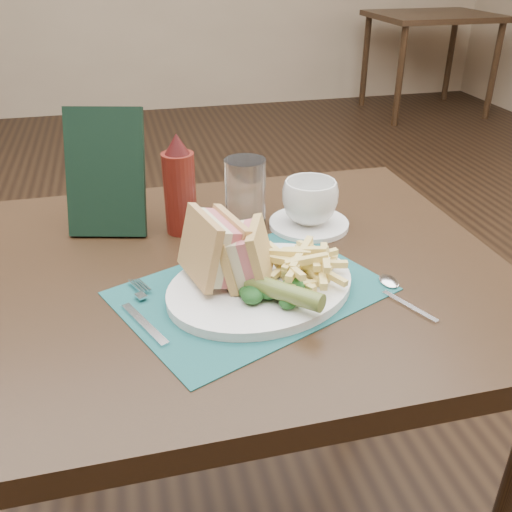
{
  "coord_description": "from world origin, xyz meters",
  "views": [
    {
      "loc": [
        -0.16,
        -1.31,
        1.22
      ],
      "look_at": [
        0.02,
        -0.56,
        0.8
      ],
      "focal_mm": 40.0,
      "sensor_mm": 36.0,
      "label": 1
    }
  ],
  "objects_px": {
    "plate": "(261,287)",
    "ketchup_bottle": "(179,184)",
    "sandwich_half_a": "(200,250)",
    "drinking_glass": "(245,193)",
    "placemat": "(251,291)",
    "sandwich_half_b": "(233,253)",
    "saucer": "(309,224)",
    "table_main": "(238,427)",
    "check_presenter": "(106,173)",
    "coffee_cup": "(310,202)",
    "table_bg_right": "(427,64)"
  },
  "relations": [
    {
      "from": "coffee_cup",
      "to": "sandwich_half_a",
      "type": "bearing_deg",
      "value": -142.42
    },
    {
      "from": "coffee_cup",
      "to": "ketchup_bottle",
      "type": "height_order",
      "value": "ketchup_bottle"
    },
    {
      "from": "saucer",
      "to": "drinking_glass",
      "type": "height_order",
      "value": "drinking_glass"
    },
    {
      "from": "placemat",
      "to": "ketchup_bottle",
      "type": "distance_m",
      "value": 0.27
    },
    {
      "from": "plate",
      "to": "ketchup_bottle",
      "type": "height_order",
      "value": "ketchup_bottle"
    },
    {
      "from": "ketchup_bottle",
      "to": "table_bg_right",
      "type": "bearing_deg",
      "value": 54.34
    },
    {
      "from": "sandwich_half_b",
      "to": "drinking_glass",
      "type": "distance_m",
      "value": 0.23
    },
    {
      "from": "table_main",
      "to": "sandwich_half_b",
      "type": "relative_size",
      "value": 9.64
    },
    {
      "from": "saucer",
      "to": "ketchup_bottle",
      "type": "height_order",
      "value": "ketchup_bottle"
    },
    {
      "from": "drinking_glass",
      "to": "placemat",
      "type": "bearing_deg",
      "value": -100.76
    },
    {
      "from": "plate",
      "to": "sandwich_half_b",
      "type": "relative_size",
      "value": 3.21
    },
    {
      "from": "check_presenter",
      "to": "coffee_cup",
      "type": "bearing_deg",
      "value": 2.32
    },
    {
      "from": "sandwich_half_a",
      "to": "saucer",
      "type": "distance_m",
      "value": 0.3
    },
    {
      "from": "sandwich_half_a",
      "to": "drinking_glass",
      "type": "distance_m",
      "value": 0.24
    },
    {
      "from": "sandwich_half_b",
      "to": "coffee_cup",
      "type": "xyz_separation_m",
      "value": [
        0.18,
        0.19,
        -0.01
      ]
    },
    {
      "from": "check_presenter",
      "to": "ketchup_bottle",
      "type": "bearing_deg",
      "value": -2.93
    },
    {
      "from": "placemat",
      "to": "coffee_cup",
      "type": "xyz_separation_m",
      "value": [
        0.16,
        0.2,
        0.05
      ]
    },
    {
      "from": "placemat",
      "to": "ketchup_bottle",
      "type": "relative_size",
      "value": 2.06
    },
    {
      "from": "coffee_cup",
      "to": "placemat",
      "type": "bearing_deg",
      "value": -128.76
    },
    {
      "from": "coffee_cup",
      "to": "ketchup_bottle",
      "type": "bearing_deg",
      "value": 170.55
    },
    {
      "from": "table_bg_right",
      "to": "check_presenter",
      "type": "relative_size",
      "value": 3.92
    },
    {
      "from": "plate",
      "to": "ketchup_bottle",
      "type": "relative_size",
      "value": 1.61
    },
    {
      "from": "table_main",
      "to": "saucer",
      "type": "xyz_separation_m",
      "value": [
        0.17,
        0.11,
        0.38
      ]
    },
    {
      "from": "table_main",
      "to": "placemat",
      "type": "distance_m",
      "value": 0.39
    },
    {
      "from": "placemat",
      "to": "coffee_cup",
      "type": "bearing_deg",
      "value": 51.24
    },
    {
      "from": "saucer",
      "to": "coffee_cup",
      "type": "xyz_separation_m",
      "value": [
        0.0,
        0.0,
        0.05
      ]
    },
    {
      "from": "sandwich_half_a",
      "to": "coffee_cup",
      "type": "height_order",
      "value": "sandwich_half_a"
    },
    {
      "from": "check_presenter",
      "to": "saucer",
      "type": "bearing_deg",
      "value": 2.32
    },
    {
      "from": "placemat",
      "to": "ketchup_bottle",
      "type": "height_order",
      "value": "ketchup_bottle"
    },
    {
      "from": "placemat",
      "to": "drinking_glass",
      "type": "bearing_deg",
      "value": 79.24
    },
    {
      "from": "plate",
      "to": "saucer",
      "type": "xyz_separation_m",
      "value": [
        0.15,
        0.2,
        -0.0
      ]
    },
    {
      "from": "table_main",
      "to": "placemat",
      "type": "bearing_deg",
      "value": -84.99
    },
    {
      "from": "table_bg_right",
      "to": "coffee_cup",
      "type": "distance_m",
      "value": 3.94
    },
    {
      "from": "sandwich_half_b",
      "to": "coffee_cup",
      "type": "bearing_deg",
      "value": 66.78
    },
    {
      "from": "sandwich_half_b",
      "to": "drinking_glass",
      "type": "xyz_separation_m",
      "value": [
        0.07,
        0.22,
        0.0
      ]
    },
    {
      "from": "placemat",
      "to": "saucer",
      "type": "bearing_deg",
      "value": 51.24
    },
    {
      "from": "placemat",
      "to": "sandwich_half_b",
      "type": "height_order",
      "value": "sandwich_half_b"
    },
    {
      "from": "placemat",
      "to": "drinking_glass",
      "type": "distance_m",
      "value": 0.25
    },
    {
      "from": "table_bg_right",
      "to": "plate",
      "type": "xyz_separation_m",
      "value": [
        -2.25,
        -3.51,
        0.38
      ]
    },
    {
      "from": "table_main",
      "to": "check_presenter",
      "type": "height_order",
      "value": "check_presenter"
    },
    {
      "from": "table_main",
      "to": "placemat",
      "type": "xyz_separation_m",
      "value": [
        0.01,
        -0.09,
        0.38
      ]
    },
    {
      "from": "table_bg_right",
      "to": "placemat",
      "type": "distance_m",
      "value": 4.19
    },
    {
      "from": "table_main",
      "to": "placemat",
      "type": "relative_size",
      "value": 2.35
    },
    {
      "from": "plate",
      "to": "check_presenter",
      "type": "distance_m",
      "value": 0.37
    },
    {
      "from": "ketchup_bottle",
      "to": "plate",
      "type": "bearing_deg",
      "value": -69.64
    },
    {
      "from": "sandwich_half_a",
      "to": "sandwich_half_b",
      "type": "relative_size",
      "value": 1.18
    },
    {
      "from": "coffee_cup",
      "to": "drinking_glass",
      "type": "distance_m",
      "value": 0.12
    },
    {
      "from": "placemat",
      "to": "sandwich_half_b",
      "type": "xyz_separation_m",
      "value": [
        -0.03,
        0.01,
        0.06
      ]
    },
    {
      "from": "sandwich_half_a",
      "to": "saucer",
      "type": "xyz_separation_m",
      "value": [
        0.23,
        0.18,
        -0.07
      ]
    },
    {
      "from": "drinking_glass",
      "to": "coffee_cup",
      "type": "bearing_deg",
      "value": -16.83
    }
  ]
}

